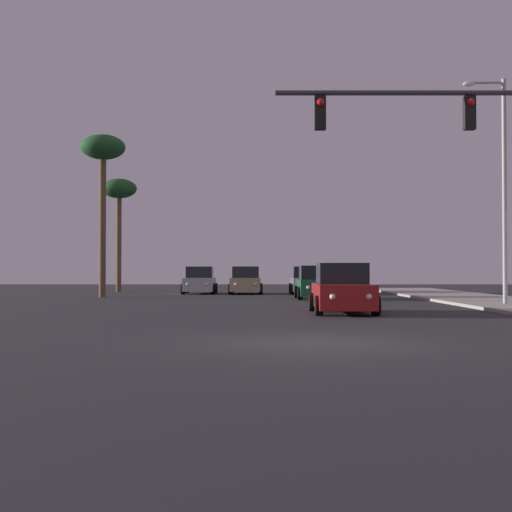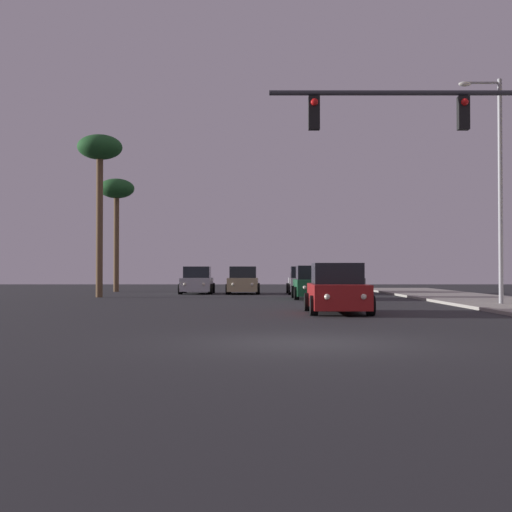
{
  "view_description": "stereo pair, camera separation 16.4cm",
  "coord_description": "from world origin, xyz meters",
  "px_view_note": "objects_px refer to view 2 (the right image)",
  "views": [
    {
      "loc": [
        -1.15,
        -14.12,
        1.43
      ],
      "look_at": [
        -1.09,
        11.64,
        1.96
      ],
      "focal_mm": 50.0,
      "sensor_mm": 36.0,
      "label": 1
    },
    {
      "loc": [
        -0.99,
        -14.12,
        1.43
      ],
      "look_at": [
        -1.09,
        11.64,
        1.96
      ],
      "focal_mm": 50.0,
      "sensor_mm": 36.0,
      "label": 2
    }
  ],
  "objects_px": {
    "car_grey": "(348,281)",
    "street_lamp": "(500,178)",
    "palm_tree_mid": "(103,156)",
    "car_white": "(307,281)",
    "traffic_light_mast": "(483,146)",
    "car_tan": "(246,281)",
    "car_silver": "(200,281)",
    "car_green": "(316,284)",
    "car_red": "(340,290)",
    "palm_tree_far": "(119,194)"
  },
  "relations": [
    {
      "from": "car_green",
      "to": "car_red",
      "type": "xyz_separation_m",
      "value": [
        -0.15,
        -12.12,
        0.0
      ]
    },
    {
      "from": "car_red",
      "to": "palm_tree_mid",
      "type": "relative_size",
      "value": 0.5
    },
    {
      "from": "car_tan",
      "to": "palm_tree_far",
      "type": "height_order",
      "value": "palm_tree_far"
    },
    {
      "from": "car_green",
      "to": "car_tan",
      "type": "relative_size",
      "value": 1.0
    },
    {
      "from": "car_grey",
      "to": "street_lamp",
      "type": "xyz_separation_m",
      "value": [
        4.08,
        -15.94,
        4.36
      ]
    },
    {
      "from": "car_tan",
      "to": "traffic_light_mast",
      "type": "relative_size",
      "value": 0.53
    },
    {
      "from": "car_red",
      "to": "car_grey",
      "type": "distance_m",
      "value": 20.63
    },
    {
      "from": "car_tan",
      "to": "car_grey",
      "type": "distance_m",
      "value": 6.38
    },
    {
      "from": "car_white",
      "to": "palm_tree_mid",
      "type": "xyz_separation_m",
      "value": [
        -11.34,
        -5.61,
        6.82
      ]
    },
    {
      "from": "car_tan",
      "to": "traffic_light_mast",
      "type": "height_order",
      "value": "traffic_light_mast"
    },
    {
      "from": "car_green",
      "to": "car_tan",
      "type": "xyz_separation_m",
      "value": [
        -3.67,
        7.8,
        0.0
      ]
    },
    {
      "from": "car_red",
      "to": "traffic_light_mast",
      "type": "height_order",
      "value": "traffic_light_mast"
    },
    {
      "from": "car_red",
      "to": "car_tan",
      "type": "relative_size",
      "value": 1.0
    },
    {
      "from": "car_white",
      "to": "car_tan",
      "type": "bearing_deg",
      "value": -0.66
    },
    {
      "from": "car_tan",
      "to": "car_silver",
      "type": "height_order",
      "value": "same"
    },
    {
      "from": "car_white",
      "to": "palm_tree_mid",
      "type": "distance_m",
      "value": 14.37
    },
    {
      "from": "car_grey",
      "to": "car_white",
      "type": "height_order",
      "value": "same"
    },
    {
      "from": "car_white",
      "to": "car_silver",
      "type": "distance_m",
      "value": 6.61
    },
    {
      "from": "car_red",
      "to": "car_silver",
      "type": "bearing_deg",
      "value": -71.51
    },
    {
      "from": "traffic_light_mast",
      "to": "street_lamp",
      "type": "xyz_separation_m",
      "value": [
        3.62,
        9.33,
        0.35
      ]
    },
    {
      "from": "car_silver",
      "to": "traffic_light_mast",
      "type": "relative_size",
      "value": 0.53
    },
    {
      "from": "car_grey",
      "to": "street_lamp",
      "type": "relative_size",
      "value": 0.48
    },
    {
      "from": "car_white",
      "to": "traffic_light_mast",
      "type": "bearing_deg",
      "value": 98.17
    },
    {
      "from": "car_red",
      "to": "car_grey",
      "type": "xyz_separation_m",
      "value": [
        2.83,
        20.43,
        0.0
      ]
    },
    {
      "from": "car_green",
      "to": "traffic_light_mast",
      "type": "xyz_separation_m",
      "value": [
        3.15,
        -16.95,
        4.01
      ]
    },
    {
      "from": "car_silver",
      "to": "car_tan",
      "type": "bearing_deg",
      "value": 173.14
    },
    {
      "from": "street_lamp",
      "to": "palm_tree_mid",
      "type": "relative_size",
      "value": 1.03
    },
    {
      "from": "car_tan",
      "to": "car_grey",
      "type": "relative_size",
      "value": 1.0
    },
    {
      "from": "car_red",
      "to": "traffic_light_mast",
      "type": "relative_size",
      "value": 0.53
    },
    {
      "from": "palm_tree_mid",
      "to": "street_lamp",
      "type": "bearing_deg",
      "value": -28.29
    },
    {
      "from": "car_silver",
      "to": "car_grey",
      "type": "bearing_deg",
      "value": -179.31
    },
    {
      "from": "car_silver",
      "to": "street_lamp",
      "type": "distance_m",
      "value": 21.07
    },
    {
      "from": "car_tan",
      "to": "palm_tree_far",
      "type": "bearing_deg",
      "value": -25.48
    },
    {
      "from": "car_silver",
      "to": "palm_tree_mid",
      "type": "xyz_separation_m",
      "value": [
        -4.75,
        -6.04,
        6.82
      ]
    },
    {
      "from": "street_lamp",
      "to": "car_tan",
      "type": "bearing_deg",
      "value": 124.09
    },
    {
      "from": "street_lamp",
      "to": "car_red",
      "type": "bearing_deg",
      "value": -147.0
    },
    {
      "from": "car_green",
      "to": "street_lamp",
      "type": "xyz_separation_m",
      "value": [
        6.77,
        -7.63,
        4.36
      ]
    },
    {
      "from": "car_white",
      "to": "street_lamp",
      "type": "relative_size",
      "value": 0.48
    },
    {
      "from": "car_green",
      "to": "palm_tree_mid",
      "type": "height_order",
      "value": "palm_tree_mid"
    },
    {
      "from": "car_white",
      "to": "traffic_light_mast",
      "type": "relative_size",
      "value": 0.53
    },
    {
      "from": "palm_tree_mid",
      "to": "palm_tree_far",
      "type": "distance_m",
      "value": 10.1
    },
    {
      "from": "car_green",
      "to": "car_white",
      "type": "relative_size",
      "value": 1.0
    },
    {
      "from": "car_red",
      "to": "palm_tree_far",
      "type": "xyz_separation_m",
      "value": [
        -12.19,
        24.2,
        5.86
      ]
    },
    {
      "from": "car_red",
      "to": "traffic_light_mast",
      "type": "xyz_separation_m",
      "value": [
        3.3,
        -4.83,
        4.01
      ]
    },
    {
      "from": "car_tan",
      "to": "palm_tree_far",
      "type": "xyz_separation_m",
      "value": [
        -8.66,
        4.28,
        5.86
      ]
    },
    {
      "from": "car_green",
      "to": "palm_tree_far",
      "type": "bearing_deg",
      "value": -44.34
    },
    {
      "from": "car_red",
      "to": "car_tan",
      "type": "height_order",
      "value": "same"
    },
    {
      "from": "car_green",
      "to": "street_lamp",
      "type": "relative_size",
      "value": 0.48
    },
    {
      "from": "car_green",
      "to": "car_grey",
      "type": "height_order",
      "value": "same"
    },
    {
      "from": "car_green",
      "to": "street_lamp",
      "type": "height_order",
      "value": "street_lamp"
    }
  ]
}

